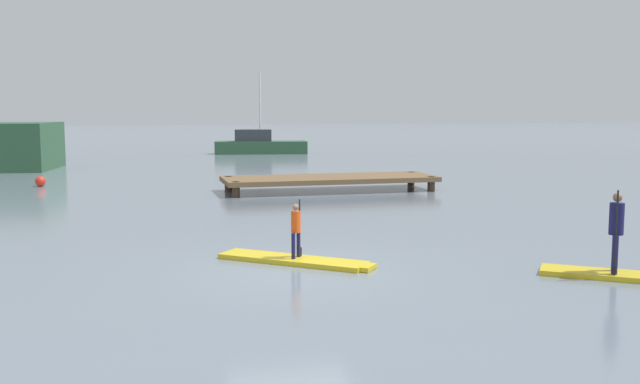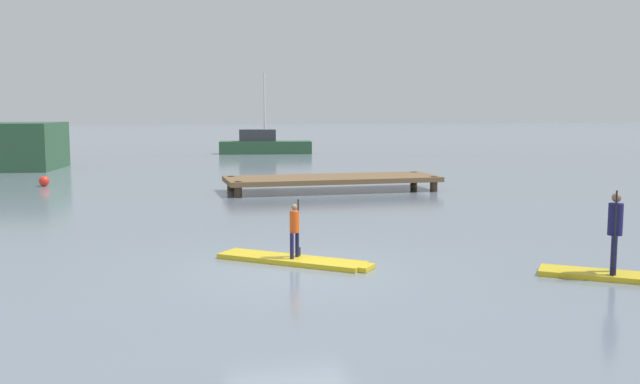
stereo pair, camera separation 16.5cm
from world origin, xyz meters
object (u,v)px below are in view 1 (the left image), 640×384
Objects in this scene: paddler_child_solo at (296,228)px; mooring_buoy_near at (40,181)px; paddleboard_near at (296,260)px; paddler_adult at (616,227)px; fishing_boat_green_midground at (259,145)px; paddleboard_far at (632,276)px.

paddler_child_solo is 17.81m from mooring_buoy_near.
paddleboard_near is 6.17m from paddler_adult.
paddler_adult reaches higher than paddler_child_solo.
mooring_buoy_near is at bearing -123.74° from fishing_boat_green_midground.
paddleboard_far is at bearing -27.57° from paddler_child_solo.
mooring_buoy_near is (-6.77, 16.46, -0.51)m from paddler_child_solo.
fishing_boat_green_midground is at bearing 90.60° from paddleboard_far.
paddleboard_near is 6.40m from paddleboard_far.
fishing_boat_green_midground reaches higher than paddleboard_far.
mooring_buoy_near is at bearing 122.64° from paddleboard_far.
paddler_child_solo is 34.91m from fishing_boat_green_midground.
fishing_boat_green_midground reaches higher than paddler_child_solo.
paddleboard_far is (5.68, -2.95, -0.00)m from paddleboard_near.
mooring_buoy_near is at bearing 112.37° from paddler_child_solo.
paddleboard_far is 0.95m from paddler_adult.
paddleboard_near is at bearing -150.71° from paddler_child_solo.
mooring_buoy_near is at bearing 112.33° from paddleboard_near.
fishing_boat_green_midground is (5.29, 34.52, 0.56)m from paddleboard_near.
fishing_boat_green_midground reaches higher than mooring_buoy_near.
fishing_boat_green_midground reaches higher than paddler_adult.
paddler_child_solo is 0.40× the size of paddleboard_far.
paddleboard_near is 7.14× the size of mooring_buoy_near.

